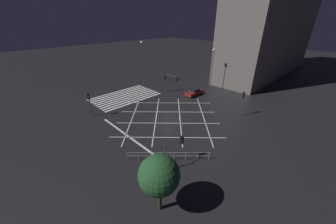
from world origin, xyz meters
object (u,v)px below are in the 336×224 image
(street_tree_near, at_px, (159,175))
(waiting_car, at_px, (194,92))
(traffic_light_ne_main, at_px, (176,145))
(traffic_light_se_cross, at_px, (89,100))
(traffic_light_sw_main, at_px, (165,80))
(traffic_light_nw_cross, at_px, (243,99))
(traffic_light_sw_cross, at_px, (172,80))
(street_lamp_east, at_px, (142,52))
(street_lamp_west, at_px, (213,59))

(street_tree_near, xyz_separation_m, waiting_car, (-22.37, -14.26, -3.11))
(traffic_light_ne_main, distance_m, waiting_car, 20.94)
(traffic_light_se_cross, distance_m, traffic_light_sw_main, 16.19)
(traffic_light_sw_main, bearing_deg, traffic_light_nw_cross, 94.11)
(traffic_light_sw_cross, xyz_separation_m, traffic_light_sw_main, (0.47, -1.66, -0.27))
(street_lamp_east, relative_size, street_tree_near, 1.82)
(street_lamp_west, relative_size, street_tree_near, 1.64)
(traffic_light_sw_cross, distance_m, street_lamp_west, 9.45)
(traffic_light_se_cross, bearing_deg, street_lamp_west, 75.99)
(traffic_light_sw_main, bearing_deg, traffic_light_sw_cross, 105.73)
(traffic_light_se_cross, distance_m, street_lamp_east, 18.94)
(traffic_light_se_cross, relative_size, traffic_light_sw_main, 1.05)
(traffic_light_ne_main, relative_size, street_lamp_east, 0.33)
(traffic_light_ne_main, height_order, traffic_light_se_cross, traffic_light_se_cross)
(traffic_light_se_cross, bearing_deg, traffic_light_nw_cross, 46.37)
(street_lamp_west, bearing_deg, street_lamp_east, -61.50)
(traffic_light_sw_cross, distance_m, traffic_light_se_cross, 16.74)
(traffic_light_sw_cross, height_order, street_lamp_west, street_lamp_west)
(traffic_light_ne_main, relative_size, waiting_car, 0.78)
(traffic_light_nw_cross, distance_m, street_lamp_west, 13.09)
(traffic_light_sw_cross, bearing_deg, traffic_light_ne_main, -44.52)
(traffic_light_ne_main, distance_m, traffic_light_nw_cross, 15.70)
(traffic_light_se_cross, relative_size, street_tree_near, 0.73)
(traffic_light_se_cross, bearing_deg, waiting_car, 73.79)
(traffic_light_nw_cross, height_order, street_lamp_west, street_lamp_west)
(traffic_light_sw_cross, relative_size, street_tree_near, 0.74)
(traffic_light_nw_cross, bearing_deg, street_lamp_west, -32.93)
(traffic_light_se_cross, distance_m, street_tree_near, 20.11)
(traffic_light_ne_main, relative_size, traffic_light_sw_cross, 0.82)
(traffic_light_sw_cross, xyz_separation_m, street_tree_near, (19.85, 18.11, 0.79))
(street_lamp_east, bearing_deg, traffic_light_sw_main, 86.93)
(traffic_light_nw_cross, xyz_separation_m, traffic_light_sw_cross, (0.72, -14.83, -0.01))
(street_lamp_east, bearing_deg, waiting_car, 100.77)
(street_lamp_east, height_order, street_lamp_west, street_lamp_east)
(street_lamp_east, height_order, street_tree_near, street_lamp_east)
(traffic_light_se_cross, bearing_deg, traffic_light_ne_main, 5.68)
(traffic_light_ne_main, distance_m, traffic_light_se_cross, 17.04)
(street_lamp_east, distance_m, street_lamp_west, 15.89)
(street_lamp_east, bearing_deg, street_lamp_west, 118.50)
(traffic_light_nw_cross, xyz_separation_m, street_tree_near, (20.56, 3.27, 0.78))
(traffic_light_sw_main, bearing_deg, traffic_light_ne_main, 49.34)
(traffic_light_nw_cross, relative_size, street_lamp_east, 0.42)
(street_tree_near, bearing_deg, traffic_light_sw_cross, -137.63)
(traffic_light_sw_cross, height_order, traffic_light_sw_main, traffic_light_sw_cross)
(street_lamp_west, height_order, street_tree_near, street_lamp_west)
(traffic_light_ne_main, xyz_separation_m, traffic_light_sw_cross, (-14.97, -15.22, 0.57))
(traffic_light_se_cross, bearing_deg, traffic_light_sw_cross, 84.07)
(traffic_light_sw_cross, relative_size, street_lamp_west, 0.45)
(traffic_light_ne_main, height_order, waiting_car, traffic_light_ne_main)
(traffic_light_sw_cross, xyz_separation_m, street_lamp_east, (0.04, -9.65, 4.35))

